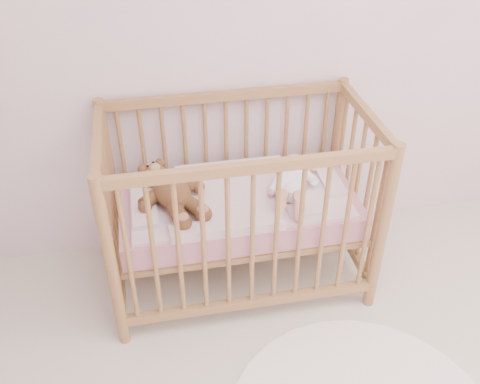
{
  "coord_description": "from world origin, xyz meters",
  "views": [
    {
      "loc": [
        -0.88,
        -0.58,
        2.19
      ],
      "look_at": [
        -0.47,
        1.55,
        0.62
      ],
      "focal_mm": 40.0,
      "sensor_mm": 36.0,
      "label": 1
    }
  ],
  "objects": [
    {
      "name": "wall_back",
      "position": [
        0.0,
        2.0,
        1.35
      ],
      "size": [
        4.0,
        0.02,
        2.7
      ],
      "primitive_type": "cube",
      "color": "silver",
      "rests_on": "floor"
    },
    {
      "name": "blanket",
      "position": [
        -0.47,
        1.6,
        0.56
      ],
      "size": [
        1.1,
        0.58,
        0.06
      ],
      "primitive_type": null,
      "color": "#EBA2B5",
      "rests_on": "mattress"
    },
    {
      "name": "teddy_bear",
      "position": [
        -0.81,
        1.58,
        0.65
      ],
      "size": [
        0.56,
        0.64,
        0.15
      ],
      "primitive_type": null,
      "rotation": [
        0.0,
        0.0,
        0.4
      ],
      "color": "brown",
      "rests_on": "blanket"
    },
    {
      "name": "mattress",
      "position": [
        -0.47,
        1.6,
        0.49
      ],
      "size": [
        1.22,
        0.62,
        0.13
      ],
      "primitive_type": "cube",
      "color": "pink",
      "rests_on": "crib"
    },
    {
      "name": "baby",
      "position": [
        -0.19,
        1.58,
        0.64
      ],
      "size": [
        0.41,
        0.59,
        0.13
      ],
      "primitive_type": null,
      "rotation": [
        0.0,
        0.0,
        -0.32
      ],
      "color": "white",
      "rests_on": "blanket"
    },
    {
      "name": "crib",
      "position": [
        -0.47,
        1.6,
        0.5
      ],
      "size": [
        1.36,
        0.76,
        1.0
      ],
      "primitive_type": null,
      "color": "#A37845",
      "rests_on": "floor"
    }
  ]
}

